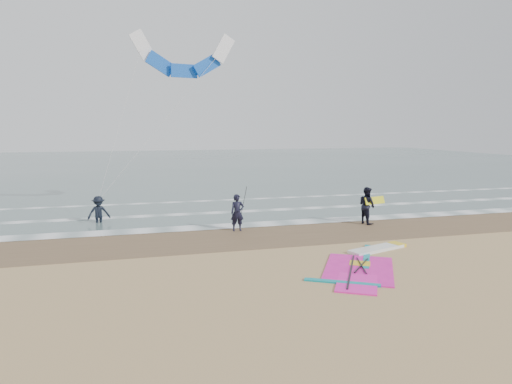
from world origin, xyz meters
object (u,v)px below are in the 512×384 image
object	(u,v)px
windsurf_rig	(366,263)
surf_kite	(184,59)
person_standing	(237,213)
person_walking	(367,205)
person_wading	(98,206)

from	to	relation	value
windsurf_rig	surf_kite	world-z (taller)	surf_kite
person_standing	person_walking	bearing A→B (deg)	-0.54
person_walking	surf_kite	world-z (taller)	surf_kite
person_walking	windsurf_rig	bearing A→B (deg)	138.33
surf_kite	person_walking	bearing A→B (deg)	-34.58
person_walking	surf_kite	bearing A→B (deg)	42.43
windsurf_rig	person_standing	distance (m)	7.45
windsurf_rig	person_walking	distance (m)	7.42
person_standing	surf_kite	world-z (taller)	surf_kite
windsurf_rig	surf_kite	bearing A→B (deg)	112.59
person_wading	windsurf_rig	bearing A→B (deg)	-58.36
person_wading	surf_kite	size ratio (longest dim) A/B	0.19
person_standing	surf_kite	xyz separation A→B (m)	(-1.80, 5.89, 8.01)
person_standing	person_wading	bearing A→B (deg)	151.63
person_standing	person_walking	xyz separation A→B (m)	(6.93, -0.13, 0.07)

